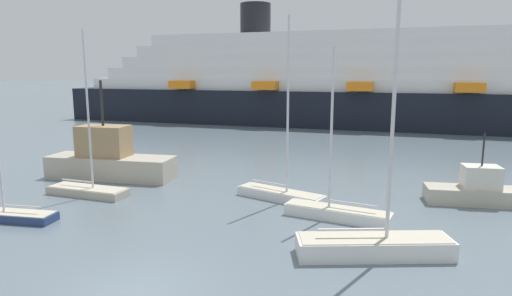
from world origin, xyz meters
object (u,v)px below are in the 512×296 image
object	(u,v)px
sailboat_0	(337,211)
sailboat_1	(281,191)
fishing_boat_1	(109,160)
sailboat_4	(374,243)
sailboat_2	(88,188)
sailboat_3	(11,213)
cruise_ship	(363,86)
fishing_boat_0	(476,190)

from	to	relation	value
sailboat_0	sailboat_1	distance (m)	4.13
sailboat_0	fishing_boat_1	distance (m)	16.10
sailboat_1	sailboat_0	bearing A→B (deg)	-16.55
sailboat_4	sailboat_2	bearing A→B (deg)	147.98
sailboat_1	sailboat_3	size ratio (longest dim) A/B	1.32
sailboat_2	cruise_ship	xyz separation A→B (m)	(13.81, 38.56, 4.84)
sailboat_2	sailboat_4	world-z (taller)	sailboat_4
fishing_boat_0	fishing_boat_1	bearing A→B (deg)	175.28
sailboat_4	sailboat_1	bearing A→B (deg)	111.50
sailboat_3	fishing_boat_0	world-z (taller)	sailboat_3
sailboat_3	fishing_boat_0	size ratio (longest dim) A/B	1.45
cruise_ship	fishing_boat_1	bearing A→B (deg)	-111.19
sailboat_4	fishing_boat_0	distance (m)	10.03
cruise_ship	sailboat_3	bearing A→B (deg)	-106.28
sailboat_0	sailboat_2	bearing A→B (deg)	10.12
sailboat_1	sailboat_2	size ratio (longest dim) A/B	1.07
sailboat_4	fishing_boat_1	distance (m)	19.16
sailboat_3	fishing_boat_1	world-z (taller)	sailboat_3
sailboat_3	sailboat_4	bearing A→B (deg)	176.35
cruise_ship	sailboat_0	bearing A→B (deg)	-86.99
sailboat_1	fishing_boat_1	size ratio (longest dim) A/B	1.15
fishing_boat_0	cruise_ship	world-z (taller)	cruise_ship
sailboat_2	cruise_ship	bearing A→B (deg)	74.12
sailboat_2	sailboat_4	size ratio (longest dim) A/B	0.93
sailboat_0	sailboat_3	distance (m)	15.68
sailboat_1	fishing_boat_1	bearing A→B (deg)	-169.12
sailboat_4	fishing_boat_1	xyz separation A→B (m)	(-17.28, 8.26, 0.73)
sailboat_2	fishing_boat_0	bearing A→B (deg)	15.42
sailboat_4	fishing_boat_0	world-z (taller)	sailboat_4
sailboat_0	sailboat_2	xyz separation A→B (m)	(-14.24, 0.28, -0.02)
sailboat_0	sailboat_4	world-z (taller)	sailboat_4
sailboat_1	cruise_ship	xyz separation A→B (m)	(2.91, 36.40, 4.77)
sailboat_0	sailboat_2	distance (m)	14.24
sailboat_1	sailboat_4	bearing A→B (deg)	-31.69
sailboat_0	cruise_ship	bearing A→B (deg)	-78.11
sailboat_0	fishing_boat_0	xyz separation A→B (m)	(6.96, 4.63, 0.31)
sailboat_4	sailboat_0	bearing A→B (deg)	97.11
fishing_boat_0	fishing_boat_1	xyz separation A→B (m)	(-22.45, -0.33, 0.52)
sailboat_0	sailboat_1	bearing A→B (deg)	-24.89
sailboat_1	fishing_boat_0	world-z (taller)	sailboat_1
cruise_ship	sailboat_2	bearing A→B (deg)	-107.33
fishing_boat_0	sailboat_3	bearing A→B (deg)	-163.17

